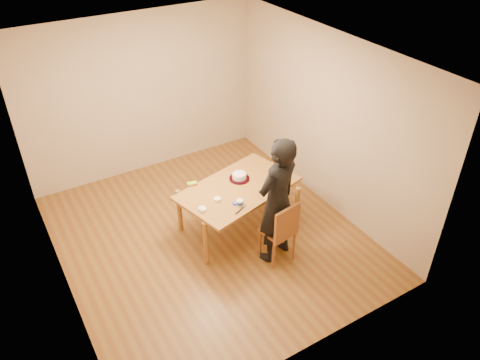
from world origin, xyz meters
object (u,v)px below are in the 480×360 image
cake (239,176)px  person (277,201)px  dining_chair (278,231)px  cake_plate (239,179)px  dining_table (238,188)px

cake → person: (0.03, -0.89, 0.11)m
dining_chair → cake_plate: (-0.03, 0.94, 0.31)m
cake_plate → person: bearing=-87.8°
dining_table → cake_plate: cake_plate is taller
dining_chair → cake: size_ratio=1.90×
dining_chair → person: 0.47m
cake → cake_plate: bearing=-90.0°
dining_table → cake: 0.21m
cake_plate → dining_chair: bearing=-87.9°
cake_plate → person: person is taller
dining_chair → cake: cake is taller
dining_chair → cake_plate: 0.99m
cake_plate → person: size_ratio=0.16×
dining_table → cake: size_ratio=8.21×
dining_table → person: person is taller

